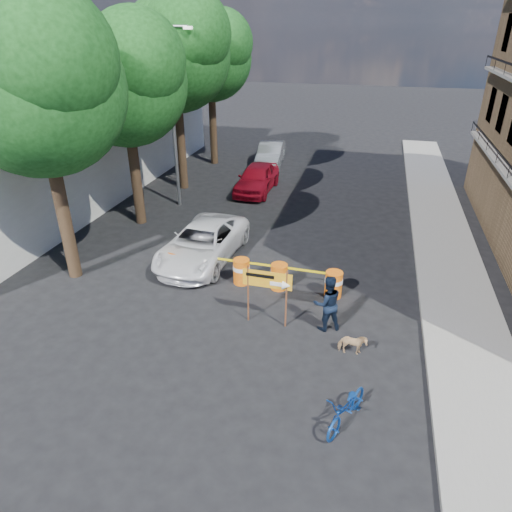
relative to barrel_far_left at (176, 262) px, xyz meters
The scene contains 19 objects.
ground 4.55m from the barrel_far_left, 42.28° to the right, with size 120.00×120.00×0.00m, color black.
sidewalk_east 10.00m from the barrel_far_left, 17.21° to the left, with size 2.40×40.00×0.15m, color gray.
white_building 12.16m from the barrel_far_left, 144.22° to the left, with size 8.00×22.00×6.00m, color silver.
tree_near 6.87m from the barrel_far_left, 162.92° to the right, with size 5.46×5.20×9.15m.
tree_mid_a 7.60m from the barrel_far_left, 130.58° to the left, with size 5.25×5.00×8.68m.
tree_mid_b 11.43m from the barrel_far_left, 110.70° to the left, with size 5.67×5.40×9.62m.
tree_far 15.47m from the barrel_far_left, 103.66° to the left, with size 5.04×4.80×8.84m.
streetlamp 7.98m from the barrel_far_left, 111.84° to the left, with size 1.25×0.18×8.00m.
barrel_far_left is the anchor object (origin of this frame).
barrel_mid_left 2.44m from the barrel_far_left, ahead, with size 0.58×0.58×0.90m.
barrel_mid_right 3.77m from the barrel_far_left, ahead, with size 0.58×0.58×0.90m.
barrel_far_right 5.59m from the barrel_far_left, ahead, with size 0.58×0.58×0.90m.
detour_sign 4.66m from the barrel_far_left, 28.27° to the right, with size 1.46×0.27×1.88m.
pedestrian 5.92m from the barrel_far_left, 19.35° to the right, with size 0.84×0.66×1.74m, color black.
bicycle 8.46m from the barrel_far_left, 40.15° to the right, with size 0.60×0.90×1.72m, color #1449A9.
dog 7.06m from the barrel_far_left, 24.82° to the right, with size 0.35×0.76×0.64m, color tan.
suv_white 1.39m from the barrel_far_left, 66.46° to the left, with size 2.29×4.96×1.38m, color white.
sedan_red 9.37m from the barrel_far_left, 86.65° to the left, with size 1.71×4.26×1.45m, color #A10D20.
sedan_silver 14.51m from the barrel_far_left, 89.66° to the left, with size 1.44×4.13×1.36m, color #A2A3A9.
Camera 1 is at (3.03, -10.10, 8.09)m, focal length 32.00 mm.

